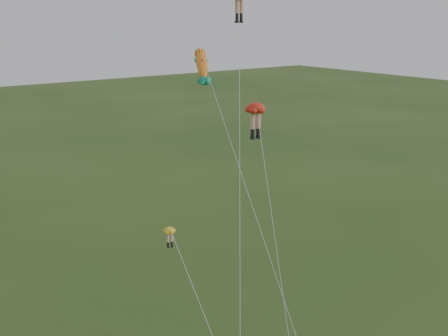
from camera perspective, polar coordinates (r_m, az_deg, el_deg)
legs_kite_red_high at (r=38.08m, az=1.76°, el=18.30°), size 9.42×12.31×22.55m
legs_kite_red_mid at (r=31.95m, az=3.71°, el=6.10°), size 2.46×6.78×15.43m
legs_kite_yellow at (r=31.08m, az=-5.68°, el=-8.63°), size 1.02×8.78×8.15m
fish_kite at (r=36.60m, az=-2.50°, el=11.67°), size 2.81×15.26×18.73m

